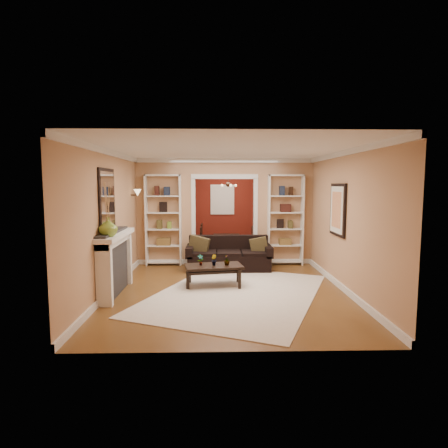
{
  "coord_description": "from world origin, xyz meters",
  "views": [
    {
      "loc": [
        -0.25,
        -8.42,
        2.07
      ],
      "look_at": [
        -0.06,
        -0.8,
        1.25
      ],
      "focal_mm": 30.0,
      "sensor_mm": 36.0,
      "label": 1
    }
  ],
  "objects_px": {
    "bookshelf_left": "(164,220)",
    "fireplace": "(117,264)",
    "coffee_table": "(214,276)",
    "sofa": "(229,253)",
    "dining_table": "(228,245)",
    "bookshelf_right": "(285,220)"
  },
  "relations": [
    {
      "from": "sofa",
      "to": "bookshelf_left",
      "type": "bearing_deg",
      "value": 160.5
    },
    {
      "from": "coffee_table",
      "to": "sofa",
      "type": "bearing_deg",
      "value": 66.36
    },
    {
      "from": "sofa",
      "to": "dining_table",
      "type": "distance_m",
      "value": 2.08
    },
    {
      "from": "bookshelf_left",
      "to": "bookshelf_right",
      "type": "bearing_deg",
      "value": 0.0
    },
    {
      "from": "sofa",
      "to": "fireplace",
      "type": "xyz_separation_m",
      "value": [
        -2.18,
        -1.95,
        0.18
      ]
    },
    {
      "from": "fireplace",
      "to": "coffee_table",
      "type": "bearing_deg",
      "value": 15.55
    },
    {
      "from": "dining_table",
      "to": "fireplace",
      "type": "bearing_deg",
      "value": 150.96
    },
    {
      "from": "bookshelf_right",
      "to": "coffee_table",
      "type": "bearing_deg",
      "value": -132.01
    },
    {
      "from": "fireplace",
      "to": "dining_table",
      "type": "bearing_deg",
      "value": 60.96
    },
    {
      "from": "bookshelf_left",
      "to": "sofa",
      "type": "bearing_deg",
      "value": -19.5
    },
    {
      "from": "sofa",
      "to": "bookshelf_right",
      "type": "relative_size",
      "value": 0.89
    },
    {
      "from": "bookshelf_right",
      "to": "dining_table",
      "type": "xyz_separation_m",
      "value": [
        -1.41,
        1.49,
        -0.89
      ]
    },
    {
      "from": "bookshelf_right",
      "to": "sofa",
      "type": "bearing_deg",
      "value": -158.36
    },
    {
      "from": "bookshelf_left",
      "to": "fireplace",
      "type": "bearing_deg",
      "value": -102.05
    },
    {
      "from": "sofa",
      "to": "bookshelf_left",
      "type": "distance_m",
      "value": 1.89
    },
    {
      "from": "coffee_table",
      "to": "bookshelf_left",
      "type": "distance_m",
      "value": 2.57
    },
    {
      "from": "sofa",
      "to": "bookshelf_right",
      "type": "xyz_separation_m",
      "value": [
        1.46,
        0.58,
        0.75
      ]
    },
    {
      "from": "coffee_table",
      "to": "bookshelf_left",
      "type": "xyz_separation_m",
      "value": [
        -1.28,
        2.02,
        0.93
      ]
    },
    {
      "from": "sofa",
      "to": "dining_table",
      "type": "xyz_separation_m",
      "value": [
        0.05,
        2.07,
        -0.14
      ]
    },
    {
      "from": "fireplace",
      "to": "dining_table",
      "type": "xyz_separation_m",
      "value": [
        2.23,
        4.02,
        -0.32
      ]
    },
    {
      "from": "bookshelf_left",
      "to": "fireplace",
      "type": "distance_m",
      "value": 2.65
    },
    {
      "from": "coffee_table",
      "to": "bookshelf_left",
      "type": "bearing_deg",
      "value": 112.63
    }
  ]
}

